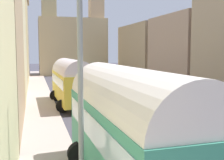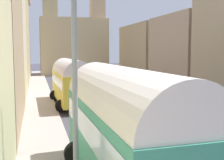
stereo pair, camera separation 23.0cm
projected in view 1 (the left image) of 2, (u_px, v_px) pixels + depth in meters
The scene contains 22 objects.
ground_plane at pixel (103, 92), 33.28m from camera, with size 154.00×154.00×0.00m, color #43404B.
sidewalk_left at pixel (39, 93), 31.33m from camera, with size 2.50×70.00×0.14m, color #B4A39C.
sidewalk_right at pixel (160, 89), 35.21m from camera, with size 2.50×70.00×0.14m, color #B1A9A3.
building_left_3 at pixel (5, 41), 37.44m from camera, with size 5.52×9.95×12.21m.
building_left_4 at pixel (11, 37), 48.58m from camera, with size 6.13×11.76×14.03m.
building_right_2 at pixel (181, 51), 37.00m from camera, with size 4.75×11.29×9.35m.
building_right_3 at pixel (140, 52), 50.00m from camera, with size 4.03×14.07×9.30m.
distant_church at pixel (73, 41), 57.18m from camera, with size 13.20×7.07×19.94m.
parked_bus_0 at pixel (128, 124), 9.39m from camera, with size 3.48×8.52×4.23m.
parked_bus_1 at pixel (71, 80), 24.70m from camera, with size 3.42×8.90×4.04m.
cargo_truck_0 at pixel (200, 110), 16.70m from camera, with size 3.01×6.75×2.42m.
cargo_truck_1 at pixel (130, 85), 28.82m from camera, with size 3.03×7.73×2.53m.
car_0 at pixel (115, 86), 33.00m from camera, with size 2.17×3.92×1.44m.
car_1 at pixel (105, 80), 39.63m from camera, with size 2.23×4.40×1.51m.
car_2 at pixel (92, 75), 46.92m from camera, with size 2.30×4.29×1.59m.
car_3 at pixel (83, 72), 53.17m from camera, with size 2.53×4.00×1.52m.
car_4 at pixel (127, 111), 18.91m from camera, with size 2.30×3.80×1.47m.
car_5 at pixel (94, 90), 29.36m from camera, with size 2.19×4.15×1.41m.
car_6 at pixel (85, 83), 35.52m from camera, with size 2.34×3.88×1.56m.
car_7 at pixel (72, 75), 46.88m from camera, with size 2.38×4.32×1.54m.
pedestrian_0 at pixel (155, 79), 37.90m from camera, with size 0.37×0.37×1.79m.
streetlamp_near at pixel (88, 78), 8.26m from camera, with size 1.77×0.28×6.64m.
Camera 1 is at (-7.81, -5.04, 4.74)m, focal length 45.53 mm.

